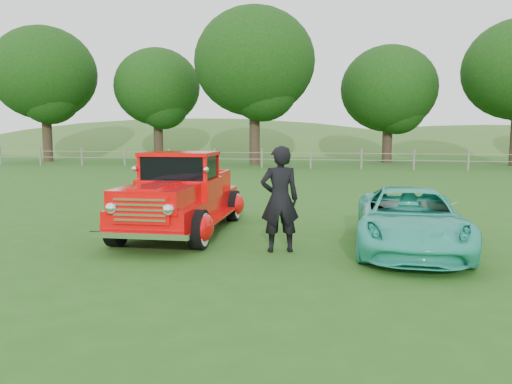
% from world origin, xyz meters
% --- Properties ---
extents(ground, '(140.00, 140.00, 0.00)m').
position_xyz_m(ground, '(0.00, 0.00, 0.00)').
color(ground, '#235416').
rests_on(ground, ground).
extents(distant_hills, '(116.00, 60.00, 18.00)m').
position_xyz_m(distant_hills, '(-4.08, 59.46, -4.55)').
color(distant_hills, '#375C22').
rests_on(distant_hills, ground).
extents(fence_line, '(48.00, 0.12, 1.20)m').
position_xyz_m(fence_line, '(0.00, 22.00, 0.60)').
color(fence_line, slate).
rests_on(fence_line, ground).
extents(tree_far_west, '(7.60, 7.60, 9.93)m').
position_xyz_m(tree_far_west, '(-20.00, 26.00, 6.49)').
color(tree_far_west, black).
rests_on(tree_far_west, ground).
extents(tree_mid_west, '(6.40, 6.40, 8.46)m').
position_xyz_m(tree_mid_west, '(-12.00, 28.00, 5.55)').
color(tree_mid_west, black).
rests_on(tree_mid_west, ground).
extents(tree_near_west, '(8.00, 8.00, 10.42)m').
position_xyz_m(tree_near_west, '(-4.00, 25.00, 6.80)').
color(tree_near_west, black).
rests_on(tree_near_west, ground).
extents(tree_near_east, '(6.80, 6.80, 8.33)m').
position_xyz_m(tree_near_east, '(5.00, 29.00, 5.25)').
color(tree_near_east, black).
rests_on(tree_near_east, ground).
extents(red_pickup, '(2.28, 5.01, 1.78)m').
position_xyz_m(red_pickup, '(-1.47, 2.18, 0.80)').
color(red_pickup, black).
rests_on(red_pickup, ground).
extents(teal_sedan, '(2.05, 4.21, 1.15)m').
position_xyz_m(teal_sedan, '(3.28, 1.37, 0.58)').
color(teal_sedan, '#2EB99B').
rests_on(teal_sedan, ground).
extents(man, '(0.82, 0.66, 1.96)m').
position_xyz_m(man, '(0.90, 0.77, 0.98)').
color(man, black).
rests_on(man, ground).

